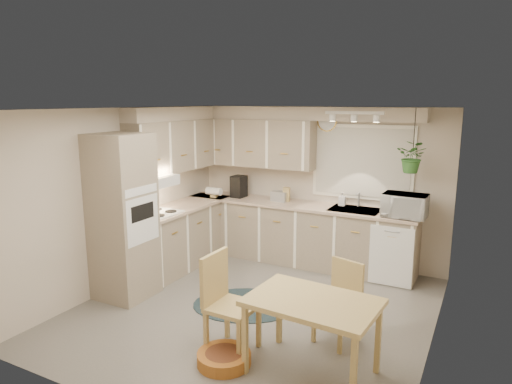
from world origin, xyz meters
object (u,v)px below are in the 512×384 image
pet_bed (224,358)px  chair_left (233,304)px  dining_table (312,337)px  chair_back (337,304)px  microwave (405,203)px  braided_rug (246,305)px

pet_bed → chair_left: bearing=100.9°
dining_table → chair_back: 0.65m
chair_left → chair_back: bearing=128.1°
dining_table → microwave: 2.73m
dining_table → pet_bed: dining_table is taller
microwave → chair_back: bearing=-96.9°
chair_back → microwave: 2.10m
dining_table → microwave: microwave is taller
chair_left → microwave: 2.92m
chair_back → braided_rug: (-1.26, 0.33, -0.42)m
dining_table → pet_bed: size_ratio=2.22×
chair_left → pet_bed: 0.51m
chair_back → braided_rug: size_ratio=0.65×
chair_back → braided_rug: 1.36m
dining_table → braided_rug: 1.60m
braided_rug → dining_table: bearing=-38.4°
pet_bed → dining_table: bearing=17.9°
chair_back → braided_rug: bearing=2.4°
dining_table → chair_back: bearing=87.4°
dining_table → pet_bed: 0.89m
braided_rug → pet_bed: size_ratio=2.52×
microwave → pet_bed: bearing=-109.6°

